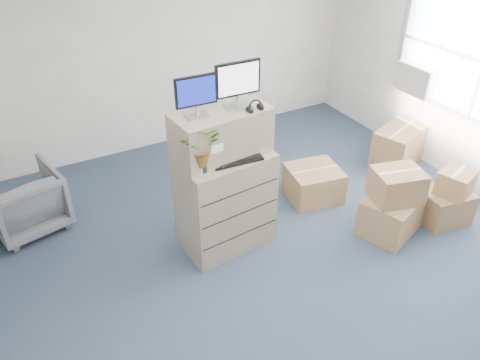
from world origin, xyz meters
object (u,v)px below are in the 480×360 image
at_px(filing_cabinet_lower, 225,201).
at_px(office_chair, 24,199).
at_px(monitor_left, 196,94).
at_px(keyboard, 236,159).
at_px(monitor_right, 238,82).
at_px(water_bottle, 226,139).
at_px(potted_plant, 200,150).

relative_size(filing_cabinet_lower, office_chair, 1.40).
relative_size(monitor_left, keyboard, 0.78).
distance_m(monitor_right, water_bottle, 0.63).
xyz_separation_m(monitor_right, potted_plant, (-0.52, -0.19, -0.53)).
distance_m(monitor_right, office_chair, 2.94).
relative_size(keyboard, office_chair, 0.65).
distance_m(monitor_left, keyboard, 0.80).
bearing_deg(filing_cabinet_lower, monitor_left, 164.92).
xyz_separation_m(monitor_right, keyboard, (-0.12, -0.17, -0.75)).
distance_m(keyboard, office_chair, 2.64).
relative_size(filing_cabinet_lower, water_bottle, 4.04).
relative_size(keyboard, water_bottle, 1.87).
height_order(monitor_left, keyboard, monitor_left).
xyz_separation_m(water_bottle, office_chair, (-2.02, 1.30, -0.89)).
relative_size(monitor_right, office_chair, 0.58).
xyz_separation_m(filing_cabinet_lower, water_bottle, (0.06, 0.09, 0.72)).
distance_m(monitor_right, keyboard, 0.78).
bearing_deg(office_chair, keyboard, 130.54).
bearing_deg(monitor_left, keyboard, -25.51).
height_order(filing_cabinet_lower, monitor_right, monitor_right).
xyz_separation_m(filing_cabinet_lower, monitor_right, (0.18, 0.04, 1.34)).
height_order(water_bottle, potted_plant, potted_plant).
bearing_deg(monitor_left, office_chair, 144.10).
distance_m(potted_plant, office_chair, 2.44).
height_order(monitor_left, office_chair, monitor_left).
xyz_separation_m(filing_cabinet_lower, office_chair, (-1.96, 1.39, -0.17)).
bearing_deg(keyboard, office_chair, 148.36).
distance_m(monitor_left, monitor_right, 0.45).
bearing_deg(monitor_right, monitor_left, -178.97).
xyz_separation_m(filing_cabinet_lower, monitor_left, (-0.26, 0.04, 1.31)).
xyz_separation_m(keyboard, water_bottle, (-0.00, 0.22, 0.13)).
distance_m(filing_cabinet_lower, monitor_left, 1.33).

